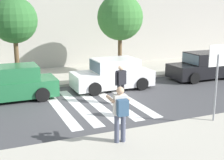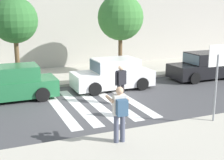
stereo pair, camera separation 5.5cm
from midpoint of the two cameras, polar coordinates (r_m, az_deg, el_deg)
name	(u,v)px [view 1 (the left image)]	position (r m, az deg, el deg)	size (l,w,h in m)	color
ground_plane	(97,105)	(13.43, -2.82, -4.62)	(120.00, 120.00, 0.00)	#424244
sidewalk_far	(62,76)	(18.97, -9.17, 0.79)	(60.00, 4.80, 0.14)	#B2AD9E
building_facade_far	(44,10)	(22.82, -12.32, 12.41)	(56.00, 4.00, 7.76)	#ADA89E
crosswalk_stripe_0	(60,108)	(13.18, -9.68, -5.14)	(0.44, 5.20, 0.01)	silver
crosswalk_stripe_1	(78,106)	(13.37, -6.34, -4.76)	(0.44, 5.20, 0.01)	silver
crosswalk_stripe_2	(96,104)	(13.61, -3.11, -4.36)	(0.44, 5.20, 0.01)	silver
crosswalk_stripe_3	(113,102)	(13.89, -0.01, -3.98)	(0.44, 5.20, 0.01)	silver
crosswalk_stripe_4	(129,100)	(14.21, 2.97, -3.59)	(0.44, 5.20, 0.01)	silver
stop_sign	(217,66)	(11.36, 18.57, 2.47)	(0.76, 0.08, 2.73)	gray
photographer_with_backpack	(120,110)	(9.22, 1.37, -5.47)	(0.63, 0.88, 1.72)	#474C60
pedestrian_crossing	(121,82)	(13.31, 1.49, -0.42)	(0.57, 0.31, 1.72)	#232328
parked_car_green	(11,84)	(14.74, -18.11, -0.73)	(4.10, 1.92, 1.55)	#236B3D
parked_car_white	(113,75)	(15.93, 0.10, 0.97)	(4.10, 1.92, 1.55)	white
parked_car_black	(204,66)	(18.92, 16.38, 2.41)	(4.10, 1.92, 1.55)	black
street_tree_center	(14,20)	(16.97, -17.56, 10.34)	(2.38, 2.38, 4.50)	brown
street_tree_east	(120,18)	(18.62, 1.40, 11.34)	(2.70, 2.70, 4.71)	brown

